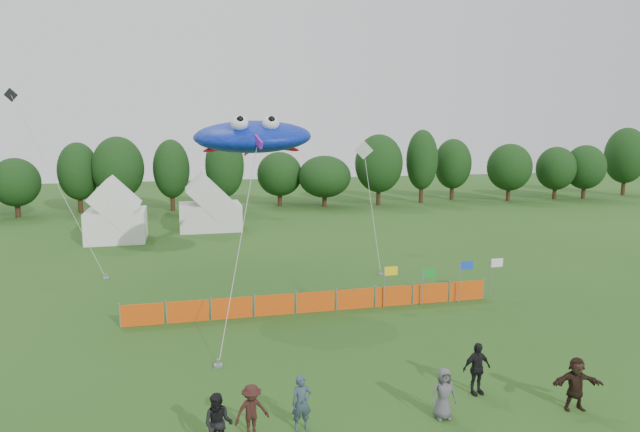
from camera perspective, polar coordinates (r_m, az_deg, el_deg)
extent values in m
plane|color=#234C16|center=(19.58, 4.41, -17.98)|extent=(160.00, 160.00, 0.00)
cylinder|color=#382314|center=(63.54, -27.98, 0.75)|extent=(0.50, 0.50, 1.91)
ellipsoid|color=black|center=(63.27, -28.15, 2.99)|extent=(4.61, 4.61, 4.30)
cylinder|color=#382314|center=(64.05, -22.85, 1.37)|extent=(0.50, 0.50, 2.38)
ellipsoid|color=black|center=(63.75, -23.02, 4.14)|extent=(4.09, 4.09, 5.35)
cylinder|color=#382314|center=(62.71, -19.38, 1.51)|extent=(0.50, 0.50, 2.57)
ellipsoid|color=black|center=(62.40, -19.54, 4.56)|extent=(5.20, 5.20, 5.79)
cylinder|color=#382314|center=(62.36, -14.53, 1.64)|extent=(0.50, 0.50, 2.46)
ellipsoid|color=black|center=(62.04, -14.64, 4.59)|extent=(3.78, 3.78, 5.55)
cylinder|color=#382314|center=(61.12, -9.43, 1.76)|extent=(0.50, 0.50, 2.66)
ellipsoid|color=black|center=(60.79, -9.51, 5.01)|extent=(4.05, 4.05, 5.99)
cylinder|color=#382314|center=(64.49, -4.04, 1.92)|extent=(0.50, 0.50, 1.98)
ellipsoid|color=black|center=(64.23, -4.06, 4.21)|extent=(5.06, 5.06, 4.46)
cylinder|color=#382314|center=(63.56, 0.45, 1.78)|extent=(0.50, 0.50, 1.86)
ellipsoid|color=black|center=(63.30, 0.46, 3.96)|extent=(5.86, 5.86, 4.18)
cylinder|color=#382314|center=(65.16, 5.86, 2.25)|extent=(0.50, 0.50, 2.62)
ellipsoid|color=black|center=(64.86, 5.91, 5.25)|extent=(5.41, 5.41, 5.89)
cylinder|color=#382314|center=(67.75, 10.08, 2.49)|extent=(0.50, 0.50, 2.78)
ellipsoid|color=black|center=(67.45, 10.16, 5.55)|extent=(3.67, 3.67, 6.26)
cylinder|color=#382314|center=(71.56, 13.05, 2.58)|extent=(0.50, 0.50, 2.42)
ellipsoid|color=black|center=(71.29, 13.14, 5.10)|extent=(4.46, 4.46, 5.44)
cylinder|color=#382314|center=(72.15, 18.31, 2.34)|extent=(0.50, 0.50, 2.24)
ellipsoid|color=black|center=(71.89, 18.43, 4.65)|extent=(5.26, 5.26, 5.03)
cylinder|color=#382314|center=(75.75, 22.41, 2.36)|extent=(0.50, 0.50, 2.10)
ellipsoid|color=black|center=(75.52, 22.54, 4.43)|extent=(4.74, 4.74, 4.73)
cylinder|color=#382314|center=(77.66, 24.86, 2.38)|extent=(0.50, 0.50, 2.16)
ellipsoid|color=black|center=(77.43, 24.99, 4.45)|extent=(4.88, 4.88, 4.87)
cylinder|color=#382314|center=(83.84, 28.07, 2.81)|extent=(0.50, 0.50, 2.85)
ellipsoid|color=black|center=(83.59, 28.26, 5.35)|extent=(5.19, 5.19, 6.42)
cube|color=white|center=(47.33, -19.67, -0.88)|extent=(4.40, 4.40, 2.42)
cube|color=silver|center=(50.28, -10.93, -0.05)|extent=(5.17, 4.13, 2.27)
cube|color=#DB4A0C|center=(27.14, -17.36, -9.41)|extent=(1.90, 0.06, 1.00)
cube|color=#DB4A0C|center=(27.07, -13.08, -9.27)|extent=(1.90, 0.06, 1.00)
cube|color=#DB4A0C|center=(27.15, -8.80, -9.09)|extent=(1.90, 0.06, 1.00)
cube|color=#DB4A0C|center=(27.38, -4.58, -8.85)|extent=(1.90, 0.06, 1.00)
cube|color=#DB4A0C|center=(27.75, -0.46, -8.58)|extent=(1.90, 0.06, 1.00)
cube|color=#DB4A0C|center=(28.26, 3.53, -8.27)|extent=(1.90, 0.06, 1.00)
cube|color=#DB4A0C|center=(28.89, 7.36, -7.94)|extent=(1.90, 0.06, 1.00)
cube|color=#DB4A0C|center=(29.65, 11.00, -7.59)|extent=(1.90, 0.06, 1.00)
cube|color=#DB4A0C|center=(30.52, 14.44, -7.23)|extent=(1.90, 0.06, 1.00)
cylinder|color=gray|center=(28.45, 6.41, -7.09)|extent=(0.06, 0.06, 2.05)
cube|color=yellow|center=(28.36, 7.11, -5.48)|extent=(0.70, 0.02, 0.45)
cylinder|color=gray|center=(29.13, 10.19, -7.00)|extent=(0.06, 0.06, 1.85)
cube|color=#148C26|center=(29.09, 10.86, -5.62)|extent=(0.70, 0.02, 0.45)
cylinder|color=gray|center=(29.87, 13.79, -6.43)|extent=(0.06, 0.06, 2.14)
cube|color=blue|center=(29.82, 14.45, -4.81)|extent=(0.70, 0.02, 0.45)
cylinder|color=gray|center=(31.24, 16.65, -5.96)|extent=(0.06, 0.06, 2.04)
cube|color=white|center=(31.23, 17.27, -4.49)|extent=(0.70, 0.02, 0.45)
imported|color=#304050|center=(17.61, -1.85, -18.18)|extent=(0.62, 0.42, 1.66)
imported|color=black|center=(16.71, -10.14, -19.80)|extent=(1.00, 0.88, 1.72)
imported|color=#321714|center=(17.33, -6.84, -18.83)|extent=(1.15, 0.82, 1.60)
imported|color=black|center=(20.32, 15.40, -14.49)|extent=(1.08, 0.54, 1.77)
imported|color=#4F4F54|center=(18.58, 12.25, -16.95)|extent=(0.81, 0.54, 1.61)
imported|color=black|center=(20.32, 24.22, -15.05)|extent=(1.67, 0.83, 1.72)
ellipsoid|color=#0E2BCB|center=(30.02, -6.80, 7.90)|extent=(7.43, 6.58, 2.16)
sphere|color=white|center=(28.60, -8.05, 9.17)|extent=(0.86, 0.86, 0.86)
sphere|color=white|center=(28.80, -4.95, 9.22)|extent=(0.86, 0.86, 0.86)
ellipsoid|color=red|center=(30.08, -9.97, 6.76)|extent=(1.81, 0.79, 0.28)
ellipsoid|color=red|center=(30.48, -3.74, 6.90)|extent=(1.81, 0.79, 0.28)
cube|color=purple|center=(27.68, -6.19, 7.40)|extent=(0.37, 0.96, 0.70)
cylinder|color=#A5A5A5|center=(24.67, -7.96, -2.44)|extent=(2.62, 7.39, 8.06)
cube|color=gray|center=(22.25, -10.14, -14.52)|extent=(0.30, 0.30, 0.10)
cube|color=silver|center=(43.66, 4.40, 6.58)|extent=(1.41, 0.39, 1.41)
cylinder|color=#A5A5A5|center=(38.97, 5.16, 1.07)|extent=(2.10, 9.91, 7.10)
cube|color=gray|center=(34.74, 6.11, -5.79)|extent=(0.30, 0.30, 0.10)
cube|color=black|center=(42.87, -28.53, 10.59)|extent=(0.91, 0.26, 0.91)
cylinder|color=#A5A5A5|center=(38.91, -24.88, 3.08)|extent=(6.11, 6.99, 10.90)
cube|color=gray|center=(35.94, -20.59, -5.82)|extent=(0.30, 0.30, 0.10)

